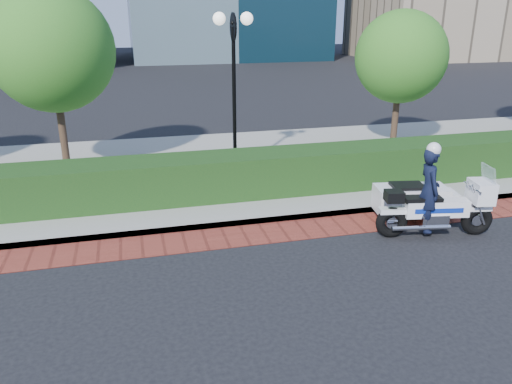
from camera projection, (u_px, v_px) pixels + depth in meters
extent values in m
plane|color=black|center=(241.00, 273.00, 8.86)|extent=(120.00, 120.00, 0.00)
cube|color=maroon|center=(225.00, 237.00, 10.23)|extent=(60.00, 1.00, 0.01)
cube|color=gray|center=(196.00, 170.00, 14.30)|extent=(60.00, 8.00, 0.15)
cube|color=#113313|center=(208.00, 177.00, 11.92)|extent=(18.00, 1.20, 1.00)
cylinder|color=black|center=(235.00, 168.00, 13.73)|extent=(0.30, 0.30, 0.30)
cylinder|color=black|center=(234.00, 101.00, 13.09)|extent=(0.10, 0.10, 3.70)
cylinder|color=black|center=(233.00, 27.00, 12.46)|extent=(0.04, 0.70, 0.70)
sphere|color=white|center=(219.00, 19.00, 12.31)|extent=(0.32, 0.32, 0.32)
sphere|color=white|center=(247.00, 18.00, 12.47)|extent=(0.32, 0.32, 0.32)
cylinder|color=#332319|center=(63.00, 134.00, 13.55)|extent=(0.20, 0.20, 2.17)
sphere|color=#2A721C|center=(52.00, 50.00, 12.79)|extent=(3.20, 3.20, 3.20)
cylinder|color=#332319|center=(395.00, 120.00, 15.90)|extent=(0.20, 0.20, 1.92)
sphere|color=#2A721C|center=(401.00, 57.00, 15.24)|extent=(2.80, 2.80, 2.80)
torus|color=black|center=(391.00, 222.00, 10.15)|extent=(0.68, 0.31, 0.66)
torus|color=black|center=(476.00, 220.00, 10.28)|extent=(0.68, 0.31, 0.66)
cube|color=silver|center=(436.00, 208.00, 10.12)|extent=(1.33, 0.54, 0.34)
cube|color=silver|center=(432.00, 219.00, 10.19)|extent=(0.61, 0.49, 0.28)
cube|color=silver|center=(481.00, 192.00, 10.07)|extent=(0.49, 0.61, 0.45)
cube|color=silver|center=(489.00, 175.00, 9.95)|extent=(0.21, 0.51, 0.40)
cube|color=black|center=(423.00, 199.00, 10.03)|extent=(0.79, 0.42, 0.10)
cube|color=black|center=(394.00, 196.00, 9.96)|extent=(0.40, 0.37, 0.22)
cube|color=silver|center=(411.00, 199.00, 10.94)|extent=(1.64, 0.96, 0.55)
cube|color=black|center=(408.00, 186.00, 10.83)|extent=(0.77, 0.61, 0.08)
torus|color=black|center=(398.00, 202.00, 11.46)|extent=(0.52, 0.24, 0.50)
imported|color=black|center=(429.00, 190.00, 9.97)|extent=(0.51, 0.69, 1.72)
sphere|color=white|center=(434.00, 149.00, 9.68)|extent=(0.28, 0.28, 0.28)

